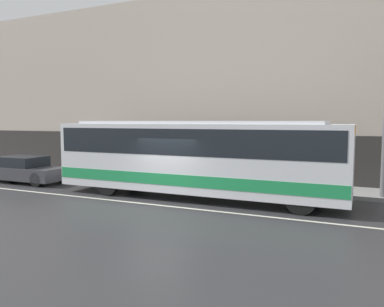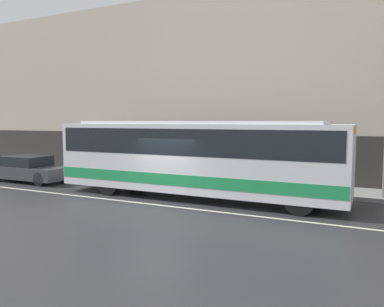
% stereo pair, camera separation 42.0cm
% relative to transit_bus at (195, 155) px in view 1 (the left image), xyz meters
% --- Properties ---
extents(ground_plane, '(60.00, 60.00, 0.00)m').
position_rel_transit_bus_xyz_m(ground_plane, '(-0.70, -1.83, -1.80)').
color(ground_plane, '#2D2D30').
extents(sidewalk, '(60.00, 2.44, 0.17)m').
position_rel_transit_bus_xyz_m(sidewalk, '(-0.70, 3.39, -1.71)').
color(sidewalk, gray).
rests_on(sidewalk, ground_plane).
extents(building_facade, '(60.00, 0.35, 10.01)m').
position_rel_transit_bus_xyz_m(building_facade, '(-0.70, 4.75, 3.03)').
color(building_facade, '#B7A899').
rests_on(building_facade, ground_plane).
extents(lane_stripe, '(54.00, 0.14, 0.01)m').
position_rel_transit_bus_xyz_m(lane_stripe, '(-0.70, -1.83, -1.79)').
color(lane_stripe, beige).
rests_on(lane_stripe, ground_plane).
extents(transit_bus, '(12.05, 2.50, 3.19)m').
position_rel_transit_bus_xyz_m(transit_bus, '(0.00, 0.00, 0.00)').
color(transit_bus, silver).
rests_on(transit_bus, ground_plane).
extents(sedan_dark_behind, '(4.80, 1.84, 1.34)m').
position_rel_transit_bus_xyz_m(sedan_dark_behind, '(-9.81, 0.00, -1.15)').
color(sedan_dark_behind, '#38383D').
rests_on(sedan_dark_behind, ground_plane).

